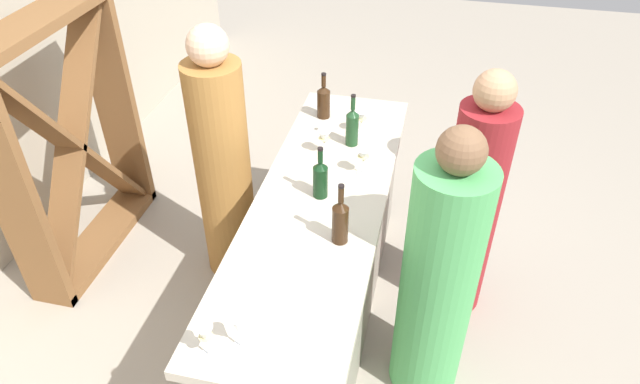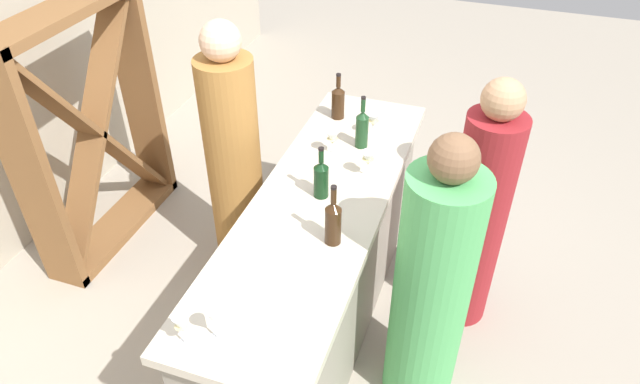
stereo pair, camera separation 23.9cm
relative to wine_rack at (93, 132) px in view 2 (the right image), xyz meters
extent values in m
plane|color=#9E9384|center=(-0.34, -1.65, -0.80)|extent=(12.00, 12.00, 0.00)
cube|color=gray|center=(-0.34, -1.65, -0.36)|extent=(2.15, 0.57, 0.88)
cube|color=beige|center=(-0.34, -1.65, 0.10)|extent=(2.23, 0.65, 0.05)
cube|color=brown|center=(-0.55, 0.00, 0.00)|extent=(0.06, 0.28, 1.61)
cube|color=brown|center=(0.55, 0.00, 0.00)|extent=(0.06, 0.28, 1.61)
cube|color=brown|center=(0.00, 0.00, 0.77)|extent=(1.16, 0.28, 0.06)
cube|color=brown|center=(0.00, 0.00, -0.77)|extent=(1.16, 0.28, 0.06)
cube|color=brown|center=(0.00, 0.00, 0.00)|extent=(1.07, 0.20, 1.51)
cube|color=brown|center=(0.00, 0.00, 0.00)|extent=(1.07, 0.20, 1.51)
cylinder|color=#331E0F|center=(-0.61, -1.81, 0.22)|extent=(0.08, 0.08, 0.19)
cone|color=#331E0F|center=(-0.61, -1.81, 0.34)|extent=(0.08, 0.08, 0.04)
cylinder|color=#331E0F|center=(-0.61, -1.81, 0.39)|extent=(0.03, 0.03, 0.08)
cylinder|color=black|center=(-0.61, -1.81, 0.44)|extent=(0.03, 0.03, 0.01)
cylinder|color=black|center=(-0.30, -1.64, 0.21)|extent=(0.08, 0.08, 0.17)
cone|color=black|center=(-0.30, -1.64, 0.32)|extent=(0.08, 0.08, 0.03)
cylinder|color=black|center=(-0.30, -1.64, 0.37)|extent=(0.03, 0.03, 0.07)
cylinder|color=black|center=(-0.30, -1.64, 0.41)|extent=(0.03, 0.03, 0.01)
cylinder|color=#193D1E|center=(0.21, -1.71, 0.22)|extent=(0.07, 0.07, 0.19)
cone|color=#193D1E|center=(0.21, -1.71, 0.33)|extent=(0.07, 0.07, 0.04)
cylinder|color=#193D1E|center=(0.21, -1.71, 0.39)|extent=(0.03, 0.03, 0.08)
cylinder|color=black|center=(0.21, -1.71, 0.44)|extent=(0.03, 0.03, 0.01)
cylinder|color=#331E0F|center=(0.48, -1.48, 0.22)|extent=(0.08, 0.08, 0.17)
cone|color=#331E0F|center=(0.48, -1.48, 0.32)|extent=(0.08, 0.08, 0.03)
cylinder|color=#331E0F|center=(0.48, -1.48, 0.37)|extent=(0.03, 0.03, 0.07)
cylinder|color=black|center=(0.48, -1.48, 0.41)|extent=(0.03, 0.03, 0.01)
cylinder|color=white|center=(-0.06, -1.82, 0.13)|extent=(0.06, 0.06, 0.00)
cylinder|color=white|center=(-0.06, -1.82, 0.17)|extent=(0.01, 0.01, 0.07)
cone|color=white|center=(-0.06, -1.82, 0.24)|extent=(0.07, 0.07, 0.07)
cone|color=beige|center=(-0.06, -1.82, 0.22)|extent=(0.06, 0.06, 0.03)
cylinder|color=white|center=(0.35, -1.74, 0.13)|extent=(0.06, 0.06, 0.00)
cylinder|color=white|center=(0.35, -1.74, 0.16)|extent=(0.01, 0.01, 0.06)
cone|color=white|center=(0.35, -1.74, 0.23)|extent=(0.08, 0.08, 0.08)
cone|color=beige|center=(0.35, -1.74, 0.21)|extent=(0.06, 0.06, 0.03)
cylinder|color=white|center=(0.08, -1.58, 0.13)|extent=(0.06, 0.06, 0.00)
cylinder|color=white|center=(0.08, -1.58, 0.16)|extent=(0.01, 0.01, 0.06)
cone|color=white|center=(0.08, -1.58, 0.23)|extent=(0.08, 0.08, 0.08)
cone|color=beige|center=(0.08, -1.58, 0.21)|extent=(0.06, 0.06, 0.03)
cylinder|color=white|center=(-1.28, -1.56, 0.13)|extent=(0.07, 0.07, 0.00)
cylinder|color=white|center=(-1.28, -1.56, 0.17)|extent=(0.01, 0.01, 0.08)
cone|color=white|center=(-1.28, -1.56, 0.25)|extent=(0.06, 0.06, 0.08)
cylinder|color=white|center=(-1.35, -1.46, 0.13)|extent=(0.07, 0.07, 0.00)
cylinder|color=white|center=(-1.35, -1.46, 0.17)|extent=(0.01, 0.01, 0.07)
cone|color=white|center=(-1.35, -1.46, 0.25)|extent=(0.06, 0.06, 0.09)
cone|color=beige|center=(-1.35, -1.46, 0.22)|extent=(0.05, 0.05, 0.03)
cylinder|color=#4CA559|center=(-0.57, -2.28, -0.12)|extent=(0.41, 0.41, 1.37)
sphere|color=brown|center=(-0.57, -2.28, 0.66)|extent=(0.21, 0.21, 0.21)
cylinder|color=maroon|center=(0.05, -2.42, -0.13)|extent=(0.37, 0.37, 1.34)
sphere|color=tan|center=(0.05, -2.42, 0.63)|extent=(0.21, 0.21, 0.21)
cylinder|color=#9E6B33|center=(0.03, -0.97, -0.09)|extent=(0.38, 0.38, 1.43)
sphere|color=#D8AD8C|center=(0.03, -0.97, 0.73)|extent=(0.22, 0.22, 0.22)
camera|label=1|loc=(-2.55, -2.16, 1.91)|focal=32.19mm
camera|label=2|loc=(-2.48, -2.39, 1.91)|focal=32.19mm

